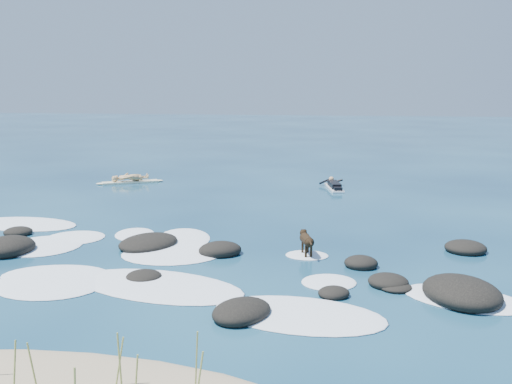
# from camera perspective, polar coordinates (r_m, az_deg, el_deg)

# --- Properties ---
(ground) EXTENTS (160.00, 160.00, 0.00)m
(ground) POSITION_cam_1_polar(r_m,az_deg,el_deg) (15.06, -5.88, -5.94)
(ground) COLOR #0A2642
(ground) RESTS_ON ground
(dune_grass) EXTENTS (4.48, 1.94, 1.17)m
(dune_grass) POSITION_cam_1_polar(r_m,az_deg,el_deg) (8.08, -22.43, -16.74)
(dune_grass) COLOR #909E4C
(dune_grass) RESTS_ON ground
(reef_rocks) EXTENTS (14.64, 6.63, 0.59)m
(reef_rocks) POSITION_cam_1_polar(r_m,az_deg,el_deg) (13.48, -4.65, -7.36)
(reef_rocks) COLOR black
(reef_rocks) RESTS_ON ground
(breaking_foam) EXTENTS (15.75, 7.96, 0.12)m
(breaking_foam) POSITION_cam_1_polar(r_m,az_deg,el_deg) (14.31, -11.29, -6.92)
(breaking_foam) COLOR white
(breaking_foam) RESTS_ON ground
(standing_surfer_rig) EXTENTS (2.74, 1.70, 1.70)m
(standing_surfer_rig) POSITION_cam_1_polar(r_m,az_deg,el_deg) (26.30, -12.52, 2.31)
(standing_surfer_rig) COLOR #EFEBBF
(standing_surfer_rig) RESTS_ON ground
(paddling_surfer_rig) EXTENTS (1.17, 2.38, 0.41)m
(paddling_surfer_rig) POSITION_cam_1_polar(r_m,az_deg,el_deg) (24.49, 7.82, 0.64)
(paddling_surfer_rig) COLOR white
(paddling_surfer_rig) RESTS_ON ground
(dog) EXTENTS (0.47, 1.00, 0.66)m
(dog) POSITION_cam_1_polar(r_m,az_deg,el_deg) (14.50, 5.06, -4.78)
(dog) COLOR black
(dog) RESTS_ON ground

